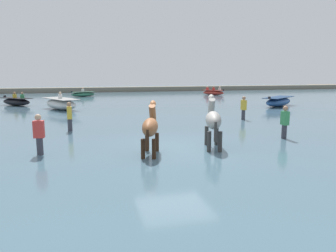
{
  "coord_description": "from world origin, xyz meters",
  "views": [
    {
      "loc": [
        -2.83,
        -10.29,
        2.91
      ],
      "look_at": [
        0.22,
        1.71,
        0.83
      ],
      "focal_mm": 34.08,
      "sensor_mm": 36.0,
      "label": 1
    }
  ],
  "objects": [
    {
      "name": "boat_mid_outer",
      "position": [
        -4.64,
        13.4,
        0.72
      ],
      "size": [
        2.99,
        3.91,
        1.26
      ],
      "color": "silver",
      "rests_on": "water_surface"
    },
    {
      "name": "boat_distant_east",
      "position": [
        11.61,
        11.57,
        0.69
      ],
      "size": [
        3.79,
        3.2,
        0.85
      ],
      "color": "#28518E",
      "rests_on": "water_surface"
    },
    {
      "name": "person_onlooker_right",
      "position": [
        4.67,
        0.56,
        0.87
      ],
      "size": [
        0.21,
        0.32,
        1.63
      ],
      "color": "#383842",
      "rests_on": "ground"
    },
    {
      "name": "boat_far_inshore",
      "position": [
        -8.29,
        17.22,
        0.64
      ],
      "size": [
        2.86,
        2.8,
        1.09
      ],
      "color": "black",
      "rests_on": "water_surface"
    },
    {
      "name": "boat_far_offshore",
      "position": [
        -3.22,
        25.73,
        0.6
      ],
      "size": [
        2.77,
        1.83,
        1.0
      ],
      "color": "#337556",
      "rests_on": "water_surface"
    },
    {
      "name": "water_surface",
      "position": [
        0.0,
        10.0,
        0.17
      ],
      "size": [
        90.0,
        90.0,
        0.33
      ],
      "primitive_type": "cube",
      "color": "#476675",
      "rests_on": "ground"
    },
    {
      "name": "horse_lead_grey",
      "position": [
        1.34,
        -0.19,
        1.26
      ],
      "size": [
        0.92,
        1.96,
        2.13
      ],
      "color": "gray",
      "rests_on": "ground"
    },
    {
      "name": "far_shoreline",
      "position": [
        0.0,
        34.41,
        0.48
      ],
      "size": [
        80.0,
        2.4,
        0.96
      ],
      "primitive_type": "cube",
      "color": "#706B5B",
      "rests_on": "ground"
    },
    {
      "name": "person_onlooker_left",
      "position": [
        5.53,
        5.64,
        0.87
      ],
      "size": [
        0.22,
        0.33,
        1.63
      ],
      "color": "#383842",
      "rests_on": "ground"
    },
    {
      "name": "person_wading_mid",
      "position": [
        -4.34,
        0.26,
        0.87
      ],
      "size": [
        0.34,
        0.23,
        1.63
      ],
      "color": "#383842",
      "rests_on": "ground"
    },
    {
      "name": "boat_distant_west",
      "position": [
        11.56,
        24.63,
        0.63
      ],
      "size": [
        2.41,
        2.67,
        1.04
      ],
      "color": "#BC382D",
      "rests_on": "water_surface"
    },
    {
      "name": "person_wading_close",
      "position": [
        -3.61,
        4.35,
        0.87
      ],
      "size": [
        0.23,
        0.34,
        1.63
      ],
      "color": "#383842",
      "rests_on": "ground"
    },
    {
      "name": "ground_plane",
      "position": [
        0.0,
        0.0,
        0.0
      ],
      "size": [
        120.0,
        120.0,
        0.0
      ],
      "primitive_type": "plane",
      "color": "#84755B"
    },
    {
      "name": "horse_trailing_chestnut",
      "position": [
        -0.93,
        -0.55,
        1.17
      ],
      "size": [
        0.88,
        1.82,
        1.99
      ],
      "color": "brown",
      "rests_on": "ground"
    }
  ]
}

